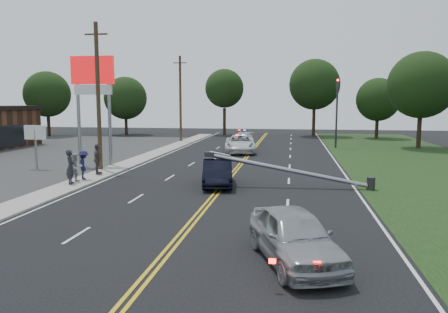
% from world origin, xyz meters
% --- Properties ---
extents(ground, '(120.00, 120.00, 0.00)m').
position_xyz_m(ground, '(0.00, 0.00, 0.00)').
color(ground, black).
rests_on(ground, ground).
extents(sidewalk, '(1.80, 70.00, 0.12)m').
position_xyz_m(sidewalk, '(-8.40, 10.00, 0.06)').
color(sidewalk, '#9B968C').
rests_on(sidewalk, ground).
extents(centerline_yellow, '(0.36, 80.00, 0.00)m').
position_xyz_m(centerline_yellow, '(0.00, 10.00, 0.01)').
color(centerline_yellow, gold).
rests_on(centerline_yellow, ground).
extents(pylon_sign, '(3.20, 0.35, 8.00)m').
position_xyz_m(pylon_sign, '(-10.50, 14.00, 6.00)').
color(pylon_sign, gray).
rests_on(pylon_sign, ground).
extents(small_sign, '(1.60, 0.14, 3.10)m').
position_xyz_m(small_sign, '(-14.00, 12.00, 2.33)').
color(small_sign, gray).
rests_on(small_sign, ground).
extents(traffic_signal, '(0.28, 0.41, 7.05)m').
position_xyz_m(traffic_signal, '(8.30, 30.00, 4.21)').
color(traffic_signal, '#2D2D30').
rests_on(traffic_signal, ground).
extents(fallen_streetlight, '(9.36, 0.44, 1.91)m').
position_xyz_m(fallen_streetlight, '(4.19, 8.00, 0.92)').
color(fallen_streetlight, '#2D2D30').
rests_on(fallen_streetlight, ground).
extents(utility_pole_mid, '(1.60, 0.28, 10.00)m').
position_xyz_m(utility_pole_mid, '(-9.20, 12.00, 5.08)').
color(utility_pole_mid, '#382619').
rests_on(utility_pole_mid, ground).
extents(utility_pole_far, '(1.60, 0.28, 10.00)m').
position_xyz_m(utility_pole_far, '(-9.20, 34.00, 5.08)').
color(utility_pole_far, '#382619').
rests_on(utility_pole_far, ground).
extents(tree_4, '(6.19, 6.19, 8.82)m').
position_xyz_m(tree_4, '(-29.21, 39.29, 5.72)').
color(tree_4, black).
rests_on(tree_4, ground).
extents(tree_5, '(6.05, 6.05, 8.25)m').
position_xyz_m(tree_5, '(-19.74, 43.57, 5.21)').
color(tree_5, black).
rests_on(tree_5, ground).
extents(tree_6, '(5.46, 5.46, 9.31)m').
position_xyz_m(tree_6, '(-5.77, 45.51, 6.56)').
color(tree_6, black).
rests_on(tree_6, ground).
extents(tree_7, '(6.87, 6.87, 10.48)m').
position_xyz_m(tree_7, '(6.72, 45.14, 7.03)').
color(tree_7, black).
rests_on(tree_7, ground).
extents(tree_8, '(5.54, 5.54, 7.76)m').
position_xyz_m(tree_8, '(14.64, 42.72, 4.98)').
color(tree_8, black).
rests_on(tree_8, ground).
extents(tree_9, '(6.69, 6.69, 9.74)m').
position_xyz_m(tree_9, '(16.59, 30.75, 6.38)').
color(tree_9, black).
rests_on(tree_9, ground).
extents(crashed_sedan, '(2.35, 4.81, 1.52)m').
position_xyz_m(crashed_sedan, '(-0.31, 8.01, 0.76)').
color(crashed_sedan, black).
rests_on(crashed_sedan, ground).
extents(waiting_sedan, '(3.37, 5.09, 1.61)m').
position_xyz_m(waiting_sedan, '(3.97, -3.44, 0.80)').
color(waiting_sedan, '#9C9EA4').
rests_on(waiting_sedan, ground).
extents(emergency_a, '(3.48, 6.25, 1.65)m').
position_xyz_m(emergency_a, '(-0.95, 24.14, 0.83)').
color(emergency_a, silver).
rests_on(emergency_a, ground).
extents(emergency_b, '(2.47, 4.84, 1.34)m').
position_xyz_m(emergency_b, '(-1.61, 31.21, 0.67)').
color(emergency_b, silver).
rests_on(emergency_b, ground).
extents(bystander_a, '(0.65, 0.81, 1.95)m').
position_xyz_m(bystander_a, '(-8.48, 6.56, 1.09)').
color(bystander_a, '#23232A').
rests_on(bystander_a, sidewalk).
extents(bystander_b, '(0.94, 1.01, 1.67)m').
position_xyz_m(bystander_b, '(-8.53, 7.26, 0.95)').
color(bystander_b, '#A3A3A7').
rests_on(bystander_b, sidewalk).
extents(bystander_c, '(1.10, 1.29, 1.73)m').
position_xyz_m(bystander_c, '(-8.44, 8.05, 0.98)').
color(bystander_c, '#191B40').
rests_on(bystander_c, sidewalk).
extents(bystander_d, '(0.71, 1.22, 1.95)m').
position_xyz_m(bystander_d, '(-8.46, 9.94, 1.10)').
color(bystander_d, '#514541').
rests_on(bystander_d, sidewalk).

